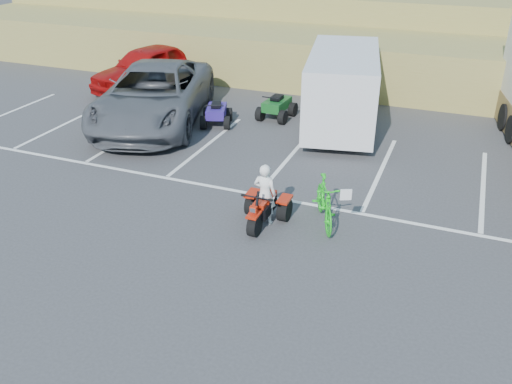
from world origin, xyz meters
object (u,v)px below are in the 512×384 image
at_px(green_dirt_bike, 325,202).
at_px(quad_atv_green, 277,118).
at_px(red_car, 147,67).
at_px(quad_atv_blue, 217,125).
at_px(rider, 265,194).
at_px(grey_pickup, 154,95).
at_px(red_trike_atv, 262,225).
at_px(cargo_trailer, 342,88).

bearing_deg(green_dirt_bike, quad_atv_green, 93.74).
height_order(red_car, quad_atv_green, red_car).
distance_m(red_car, quad_atv_blue, 5.47).
distance_m(green_dirt_bike, quad_atv_green, 7.37).
bearing_deg(red_car, quad_atv_green, -1.02).
bearing_deg(rider, green_dirt_bike, -160.91).
bearing_deg(grey_pickup, quad_atv_blue, -2.73).
bearing_deg(red_trike_atv, red_car, 133.64).
bearing_deg(quad_atv_blue, red_car, 127.47).
distance_m(rider, grey_pickup, 7.82).
height_order(red_trike_atv, cargo_trailer, cargo_trailer).
distance_m(red_trike_atv, red_car, 12.10).
height_order(green_dirt_bike, quad_atv_blue, green_dirt_bike).
distance_m(quad_atv_blue, quad_atv_green, 2.18).
height_order(grey_pickup, quad_atv_blue, grey_pickup).
distance_m(rider, red_car, 11.97).
bearing_deg(rider, quad_atv_green, -72.93).
xyz_separation_m(green_dirt_bike, quad_atv_green, (-3.48, 6.47, -0.56)).
bearing_deg(red_car, red_trike_atv, -32.57).
bearing_deg(quad_atv_blue, quad_atv_green, 19.72).
xyz_separation_m(green_dirt_bike, grey_pickup, (-7.26, 4.58, 0.40)).
distance_m(cargo_trailer, quad_atv_blue, 4.40).
bearing_deg(quad_atv_green, red_trike_atv, -69.25).
distance_m(green_dirt_bike, cargo_trailer, 6.58).
relative_size(red_trike_atv, rider, 0.97).
distance_m(red_car, cargo_trailer, 8.66).
distance_m(grey_pickup, quad_atv_blue, 2.36).
relative_size(green_dirt_bike, red_car, 0.37).
distance_m(green_dirt_bike, quad_atv_blue, 7.29).
relative_size(rider, quad_atv_blue, 1.12).
xyz_separation_m(red_trike_atv, rider, (-0.00, 0.15, 0.74)).
bearing_deg(quad_atv_blue, green_dirt_bike, -63.89).
distance_m(green_dirt_bike, red_car, 12.61).
bearing_deg(quad_atv_green, quad_atv_blue, -137.41).
xyz_separation_m(rider, grey_pickup, (-5.97, 5.04, 0.23)).
xyz_separation_m(red_car, quad_atv_blue, (4.52, -2.96, -0.85)).
relative_size(quad_atv_blue, quad_atv_green, 0.93).
distance_m(red_trike_atv, quad_atv_green, 7.41).
height_order(rider, cargo_trailer, cargo_trailer).
height_order(green_dirt_bike, cargo_trailer, cargo_trailer).
bearing_deg(rider, red_car, -45.86).
xyz_separation_m(red_car, quad_atv_green, (6.21, -1.59, -0.85)).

